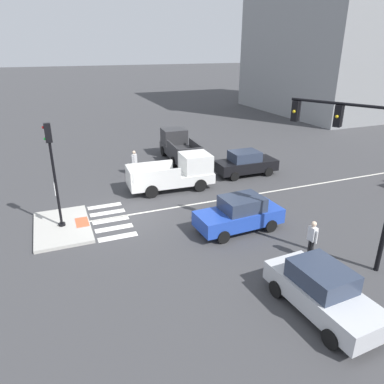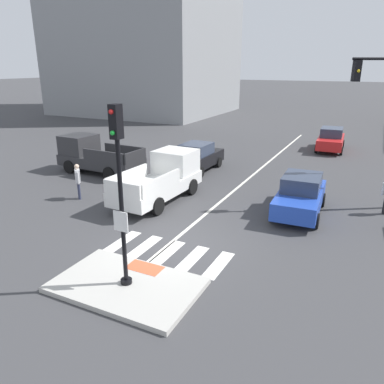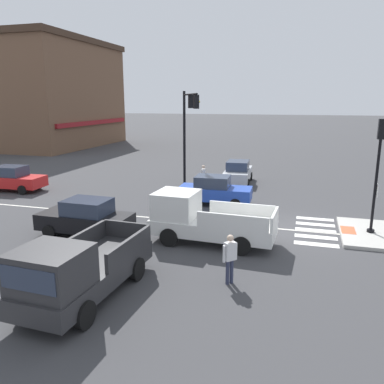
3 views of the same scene
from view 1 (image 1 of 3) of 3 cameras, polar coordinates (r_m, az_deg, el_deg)
ground_plane at (r=18.73m, az=-10.97°, el=-4.09°), size 300.00×300.00×0.00m
traffic_island at (r=18.48m, az=-19.79°, el=-5.19°), size 4.06×2.55×0.15m
tactile_pad_front at (r=18.47m, az=-16.97°, el=-4.56°), size 1.10×0.60×0.01m
signal_pole at (r=17.37m, az=-21.09°, el=3.74°), size 0.44×0.38×4.92m
crosswalk_stripe_a at (r=20.31m, az=-13.62°, el=-2.16°), size 0.44×1.80×0.01m
crosswalk_stripe_b at (r=19.48m, az=-13.18°, el=-3.21°), size 0.44×1.80×0.01m
crosswalk_stripe_c at (r=18.65m, az=-12.71°, el=-4.35°), size 0.44×1.80×0.01m
crosswalk_stripe_d at (r=17.83m, az=-12.19°, el=-5.59°), size 0.44×1.80×0.01m
crosswalk_stripe_e at (r=17.03m, az=-11.62°, el=-6.95°), size 0.44×1.80×0.01m
lane_centre_line at (r=22.71m, az=14.36°, el=0.41°), size 0.14×28.00×0.01m
traffic_light_mast at (r=14.69m, az=25.04°, el=5.39°), size 3.87×2.16×6.43m
building_corner_left at (r=52.89m, az=22.79°, el=24.04°), size 20.34×17.90×22.54m
car_blue_eastbound_mid at (r=17.13m, az=7.51°, el=-3.43°), size 1.99×4.18×1.64m
car_silver_cross_right at (r=12.78m, az=19.86°, el=-14.47°), size 4.19×2.02×1.64m
car_black_westbound_far at (r=24.56m, az=8.46°, el=4.52°), size 1.90×4.13×1.64m
pickup_truck_white_westbound_near at (r=21.88m, az=-2.22°, el=3.00°), size 2.23×5.18×2.08m
pickup_truck_charcoal_cross_left at (r=27.88m, az=-2.18°, el=7.24°), size 5.19×2.24×2.08m
pedestrian_at_curb_left at (r=24.57m, az=-9.08°, el=4.91°), size 0.42×0.41×1.67m
pedestrian_waiting_far_side at (r=15.48m, az=18.44°, el=-6.71°), size 0.55×0.23×1.67m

